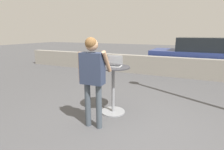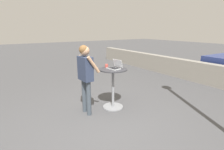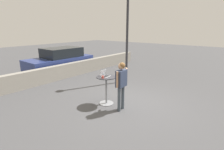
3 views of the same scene
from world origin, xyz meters
TOP-DOWN VIEW (x-y plane):
  - ground_plane at (0.00, 0.00)m, footprint 50.00×50.00m
  - pavement_kerb at (0.00, 4.78)m, footprint 14.68×0.35m
  - cafe_table at (-0.54, 0.65)m, footprint 0.73×0.73m
  - laptop at (-0.55, 0.72)m, footprint 0.37×0.32m
  - coffee_mug at (-0.78, 0.61)m, footprint 0.12×0.08m
  - standing_person at (-0.62, -0.08)m, footprint 0.57×0.39m
  - parked_car_near_street at (1.29, 6.01)m, footprint 4.16×2.04m
  - street_lamp at (2.31, 1.67)m, footprint 0.32×0.32m

SIDE VIEW (x-z plane):
  - ground_plane at x=0.00m, z-range 0.00..0.00m
  - pavement_kerb at x=0.00m, z-range 0.00..0.80m
  - cafe_table at x=-0.54m, z-range 0.12..1.19m
  - parked_car_near_street at x=1.29m, z-range 0.03..1.60m
  - standing_person at x=-0.62m, z-range 0.24..1.93m
  - coffee_mug at x=-0.78m, z-range 1.06..1.15m
  - laptop at x=-0.55m, z-range 1.00..1.23m
  - street_lamp at x=2.31m, z-range 0.66..5.59m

